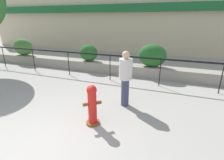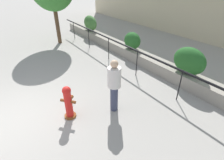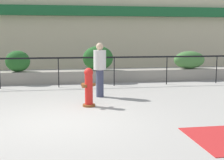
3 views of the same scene
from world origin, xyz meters
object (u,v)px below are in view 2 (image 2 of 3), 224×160
at_px(fire_hydrant, 68,102).
at_px(hedge_bush_2, 189,61).
at_px(hedge_bush_0, 90,23).
at_px(pedestrian, 114,83).
at_px(hedge_bush_1, 132,41).

bearing_deg(fire_hydrant, hedge_bush_2, 79.91).
height_order(hedge_bush_0, hedge_bush_2, hedge_bush_2).
xyz_separation_m(hedge_bush_0, hedge_bush_2, (7.73, 0.00, 0.02)).
bearing_deg(pedestrian, fire_hydrant, -110.06).
bearing_deg(fire_hydrant, hedge_bush_0, 147.01).
bearing_deg(hedge_bush_2, pedestrian, -95.79).
height_order(hedge_bush_1, pedestrian, pedestrian).
xyz_separation_m(hedge_bush_0, fire_hydrant, (6.93, -4.50, -0.44)).
distance_m(hedge_bush_2, pedestrian, 3.21).
distance_m(hedge_bush_1, hedge_bush_2, 3.27).
xyz_separation_m(hedge_bush_1, hedge_bush_2, (3.27, 0.00, 0.09)).
bearing_deg(hedge_bush_1, fire_hydrant, -61.25).
bearing_deg(fire_hydrant, hedge_bush_1, 118.75).
xyz_separation_m(hedge_bush_1, fire_hydrant, (2.47, -4.50, -0.37)).
bearing_deg(pedestrian, hedge_bush_1, 132.67).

